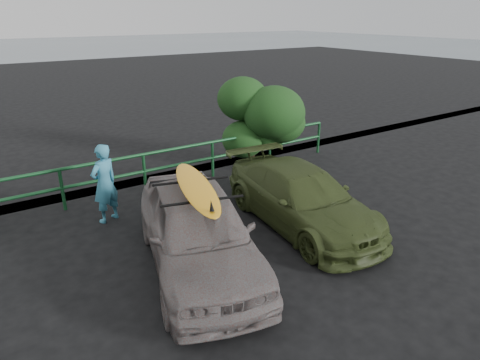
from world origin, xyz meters
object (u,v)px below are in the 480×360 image
object	(u,v)px
sedan	(198,231)
olive_vehicle	(301,198)
man	(105,184)
surfboard	(196,187)
guardrail	(105,180)

from	to	relation	value
sedan	olive_vehicle	distance (m)	2.68
man	surfboard	size ratio (longest dim) A/B	0.69
sedan	surfboard	distance (m)	0.83
guardrail	olive_vehicle	distance (m)	4.75
sedan	man	bearing A→B (deg)	121.35
guardrail	surfboard	bearing A→B (deg)	-83.16
olive_vehicle	surfboard	distance (m)	2.84
guardrail	sedan	size ratio (longest dim) A/B	3.21
guardrail	man	bearing A→B (deg)	-106.13
olive_vehicle	man	distance (m)	4.25
sedan	olive_vehicle	xyz separation A→B (m)	(2.66, 0.29, -0.12)
olive_vehicle	man	size ratio (longest dim) A/B	2.45
surfboard	guardrail	bearing A→B (deg)	112.46
guardrail	surfboard	xyz separation A→B (m)	(0.46, -3.87, 1.05)
guardrail	sedan	world-z (taller)	sedan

